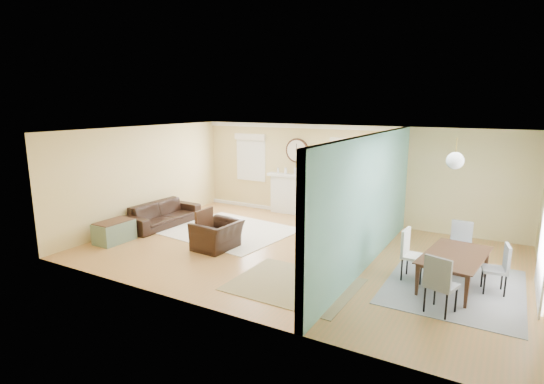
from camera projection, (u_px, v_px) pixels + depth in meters
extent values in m
plane|color=#A47840|center=(297.00, 252.00, 9.19)|extent=(9.00, 9.00, 0.00)
cube|color=#D0BB6C|center=(347.00, 174.00, 11.47)|extent=(9.00, 0.02, 2.60)
cube|color=#D0BB6C|center=(210.00, 230.00, 6.37)|extent=(9.00, 0.02, 2.60)
cube|color=#D0BB6C|center=(144.00, 176.00, 11.11)|extent=(0.02, 6.00, 2.60)
cube|color=white|center=(299.00, 132.00, 8.66)|extent=(9.00, 6.00, 0.02)
cube|color=#D0BB6C|center=(387.00, 189.00, 9.39)|extent=(0.12, 3.20, 2.60)
cube|color=#D0BB6C|center=(315.00, 236.00, 6.07)|extent=(0.12, 1.00, 2.60)
cube|color=#D0BB6C|center=(350.00, 150.00, 7.03)|extent=(0.12, 1.80, 0.40)
cube|color=white|center=(360.00, 214.00, 8.10)|extent=(0.04, 0.12, 2.20)
cube|color=white|center=(323.00, 239.00, 6.57)|extent=(0.04, 0.12, 2.20)
cube|color=white|center=(346.00, 162.00, 7.11)|extent=(0.04, 1.92, 0.12)
cube|color=#62AAA2|center=(371.00, 202.00, 8.16)|extent=(0.02, 6.00, 2.60)
cube|color=white|center=(295.00, 196.00, 12.25)|extent=(1.50, 0.24, 1.10)
cube|color=white|center=(295.00, 176.00, 12.11)|extent=(1.70, 0.30, 0.08)
cube|color=black|center=(297.00, 197.00, 12.35)|extent=(0.85, 0.02, 0.75)
cube|color=gold|center=(295.00, 200.00, 12.27)|extent=(0.85, 0.02, 0.62)
cylinder|color=#46271A|center=(297.00, 151.00, 12.06)|extent=(0.70, 0.06, 0.70)
cylinder|color=silver|center=(297.00, 151.00, 12.03)|extent=(0.60, 0.01, 0.60)
cube|color=black|center=(297.00, 147.00, 12.01)|extent=(0.02, 0.01, 0.20)
cube|color=black|center=(298.00, 151.00, 12.00)|extent=(0.12, 0.01, 0.02)
cube|color=white|center=(251.00, 158.00, 12.88)|extent=(0.90, 0.03, 1.30)
cube|color=white|center=(251.00, 158.00, 12.86)|extent=(1.00, 0.04, 1.40)
cube|color=silver|center=(250.00, 137.00, 12.70)|extent=(1.05, 0.10, 0.18)
cube|color=white|center=(349.00, 165.00, 11.38)|extent=(0.90, 0.03, 1.30)
cube|color=white|center=(348.00, 165.00, 11.36)|extent=(1.00, 0.04, 1.40)
cube|color=silver|center=(349.00, 141.00, 11.19)|extent=(1.05, 0.10, 0.18)
cylinder|color=gold|center=(456.00, 146.00, 7.23)|extent=(0.02, 0.02, 0.30)
sphere|color=white|center=(455.00, 161.00, 7.28)|extent=(0.30, 0.30, 0.30)
cube|color=silver|center=(230.00, 231.00, 10.70)|extent=(3.16, 2.82, 0.02)
cube|color=#96875B|center=(294.00, 284.00, 7.54)|extent=(2.17, 1.79, 0.01)
cube|color=gray|center=(454.00, 286.00, 7.47)|extent=(2.21, 2.76, 0.01)
imported|color=black|center=(163.00, 214.00, 11.14)|extent=(0.88, 2.13, 0.62)
imported|color=black|center=(217.00, 235.00, 9.34)|extent=(0.90, 1.02, 0.63)
imported|color=#0F6553|center=(333.00, 216.00, 10.80)|extent=(0.82, 0.84, 0.72)
cube|color=slate|center=(114.00, 232.00, 9.84)|extent=(0.53, 0.87, 0.48)
cube|color=#46271A|center=(113.00, 221.00, 9.78)|extent=(0.51, 0.83, 0.02)
cube|color=olive|center=(365.00, 230.00, 9.41)|extent=(0.48, 1.45, 0.80)
cube|color=#46271A|center=(347.00, 227.00, 9.12)|extent=(0.01, 0.39, 0.22)
cube|color=#46271A|center=(347.00, 239.00, 9.18)|extent=(0.01, 0.39, 0.22)
cube|color=#46271A|center=(354.00, 222.00, 9.49)|extent=(0.01, 0.39, 0.22)
cube|color=#46271A|center=(354.00, 234.00, 9.55)|extent=(0.01, 0.39, 0.22)
cube|color=#46271A|center=(360.00, 218.00, 9.86)|extent=(0.01, 0.39, 0.22)
cube|color=#46271A|center=(360.00, 229.00, 9.92)|extent=(0.01, 0.39, 0.22)
imported|color=black|center=(365.00, 199.00, 9.27)|extent=(0.16, 1.11, 0.64)
cylinder|color=white|center=(347.00, 250.00, 8.56)|extent=(0.34, 0.34, 0.51)
imported|color=#337F33|center=(348.00, 227.00, 8.46)|extent=(0.50, 0.53, 0.46)
imported|color=#46271A|center=(456.00, 271.00, 7.41)|extent=(1.14, 1.79, 0.59)
cube|color=gray|center=(459.00, 246.00, 8.33)|extent=(0.42, 0.42, 0.05)
cube|color=gray|center=(460.00, 234.00, 8.28)|extent=(0.40, 0.08, 0.47)
cylinder|color=black|center=(468.00, 256.00, 8.42)|extent=(0.03, 0.03, 0.39)
cylinder|color=black|center=(465.00, 261.00, 8.16)|extent=(0.03, 0.03, 0.39)
cylinder|color=black|center=(451.00, 253.00, 8.59)|extent=(0.03, 0.03, 0.39)
cylinder|color=black|center=(448.00, 257.00, 8.33)|extent=(0.03, 0.03, 0.39)
cube|color=gray|center=(441.00, 285.00, 6.46)|extent=(0.52, 0.52, 0.05)
cube|color=gray|center=(443.00, 270.00, 6.41)|extent=(0.41, 0.17, 0.50)
cylinder|color=black|center=(425.00, 300.00, 6.51)|extent=(0.03, 0.03, 0.42)
cylinder|color=black|center=(435.00, 293.00, 6.74)|extent=(0.03, 0.03, 0.42)
cylinder|color=black|center=(446.00, 307.00, 6.27)|extent=(0.03, 0.03, 0.42)
cylinder|color=black|center=(456.00, 300.00, 6.50)|extent=(0.03, 0.03, 0.42)
cube|color=white|center=(415.00, 257.00, 7.67)|extent=(0.44, 0.44, 0.05)
cube|color=white|center=(415.00, 244.00, 7.62)|extent=(0.08, 0.42, 0.50)
cylinder|color=black|center=(407.00, 264.00, 7.95)|extent=(0.03, 0.03, 0.42)
cylinder|color=black|center=(426.00, 268.00, 7.76)|extent=(0.03, 0.03, 0.42)
cylinder|color=black|center=(402.00, 270.00, 7.67)|extent=(0.03, 0.03, 0.42)
cylinder|color=black|center=(421.00, 274.00, 7.49)|extent=(0.03, 0.03, 0.42)
cube|color=gray|center=(495.00, 270.00, 7.16)|extent=(0.45, 0.45, 0.05)
cube|color=gray|center=(496.00, 257.00, 7.11)|extent=(0.12, 0.39, 0.46)
cylinder|color=black|center=(505.00, 287.00, 7.01)|extent=(0.03, 0.03, 0.38)
cylinder|color=black|center=(484.00, 284.00, 7.11)|extent=(0.03, 0.03, 0.38)
cylinder|color=black|center=(502.00, 280.00, 7.30)|extent=(0.03, 0.03, 0.38)
cylinder|color=black|center=(482.00, 277.00, 7.40)|extent=(0.03, 0.03, 0.38)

